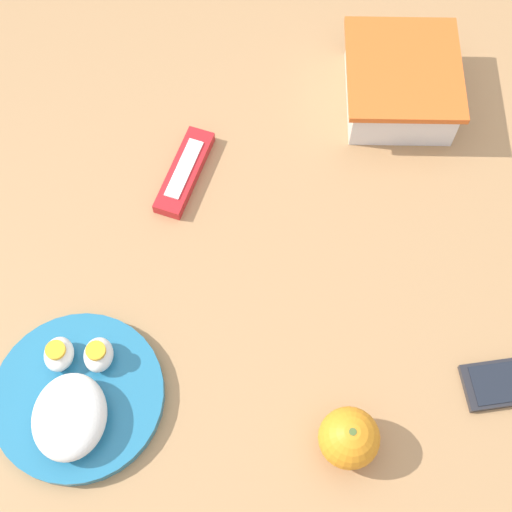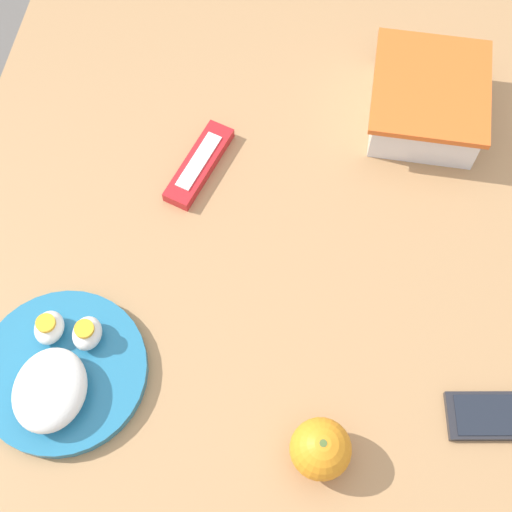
# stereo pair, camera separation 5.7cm
# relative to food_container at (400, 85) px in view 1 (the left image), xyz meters

# --- Properties ---
(ground_plane) EXTENTS (10.00, 10.00, 0.00)m
(ground_plane) POSITION_rel_food_container_xyz_m (0.25, -0.23, -0.76)
(ground_plane) COLOR #66605B
(table) EXTENTS (1.13, 0.90, 0.73)m
(table) POSITION_rel_food_container_xyz_m (0.25, -0.23, -0.14)
(table) COLOR #AD7F51
(table) RESTS_ON ground_plane
(food_container) EXTENTS (0.19, 0.17, 0.08)m
(food_container) POSITION_rel_food_container_xyz_m (0.00, 0.00, 0.00)
(food_container) COLOR white
(food_container) RESTS_ON table
(orange_fruit) EXTENTS (0.08, 0.08, 0.08)m
(orange_fruit) POSITION_rel_food_container_xyz_m (0.54, -0.10, 0.00)
(orange_fruit) COLOR orange
(orange_fruit) RESTS_ON table
(rice_plate) EXTENTS (0.22, 0.22, 0.06)m
(rice_plate) POSITION_rel_food_container_xyz_m (0.49, -0.44, -0.01)
(rice_plate) COLOR teal
(rice_plate) RESTS_ON table
(candy_bar) EXTENTS (0.15, 0.09, 0.02)m
(candy_bar) POSITION_rel_food_container_xyz_m (0.15, -0.33, -0.03)
(candy_bar) COLOR red
(candy_bar) RESTS_ON table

